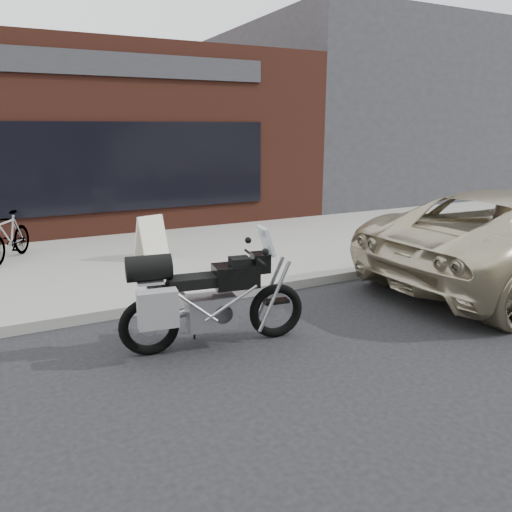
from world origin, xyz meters
name	(u,v)px	position (x,y,z in m)	size (l,w,h in m)	color
ground	(426,441)	(0.00, 0.00, 0.00)	(120.00, 120.00, 0.00)	black
near_sidewalk	(174,253)	(0.00, 7.00, 0.07)	(44.00, 6.00, 0.15)	gray
storefront	(35,138)	(-2.00, 13.98, 2.25)	(14.00, 10.07, 4.50)	#52251A
neighbour_building	(358,116)	(10.00, 14.00, 3.00)	(10.00, 10.00, 6.00)	#2C2C32
motorcycle	(203,299)	(-1.02, 2.60, 0.62)	(2.27, 0.74, 1.44)	black
bicycle_rear	(9,237)	(-3.00, 7.54, 0.60)	(0.43, 1.51, 0.90)	gray
sandwich_sign	(151,237)	(-0.59, 6.48, 0.56)	(0.62, 0.59, 0.82)	white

